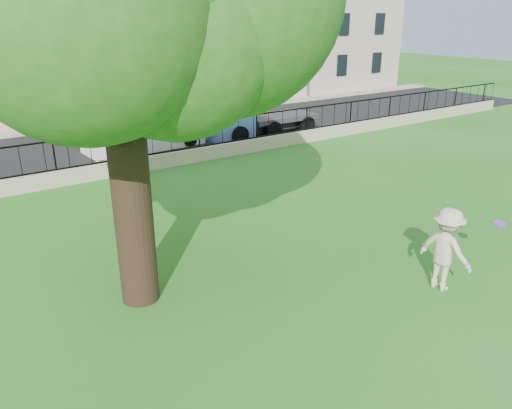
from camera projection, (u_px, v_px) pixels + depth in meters
ground at (340, 306)px, 11.02m from camera, size 120.00×120.00×0.00m
retaining_wall at (134, 165)px, 20.14m from camera, size 50.00×0.40×0.60m
iron_railing at (133, 144)px, 19.84m from camera, size 50.00×0.05×1.13m
street at (98, 148)px, 23.86m from camera, size 60.00×9.00×0.01m
sidewalk at (68, 127)px, 27.84m from camera, size 60.00×1.40×0.12m
man at (446, 249)px, 11.41m from camera, size 0.83×1.34×2.00m
frisbee at (500, 224)px, 11.80m from camera, size 0.29×0.28×0.12m
white_van at (143, 124)px, 23.43m from camera, size 5.61×2.51×2.30m
blue_truck at (260, 113)px, 25.81m from camera, size 5.74×2.09×2.40m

